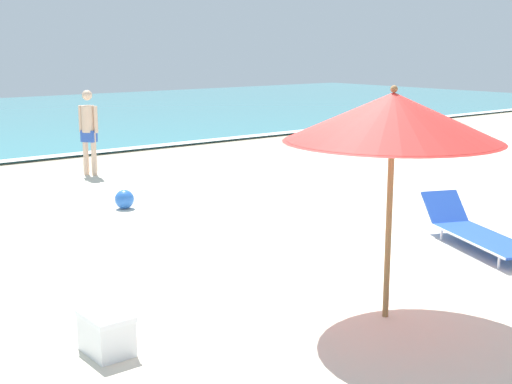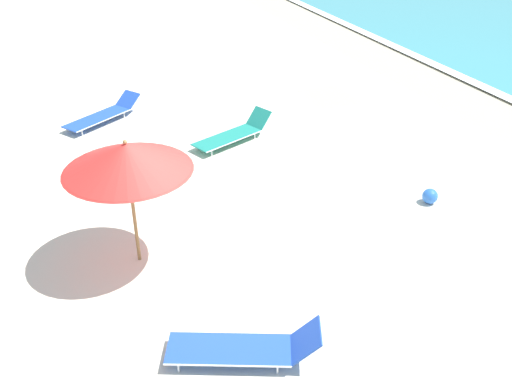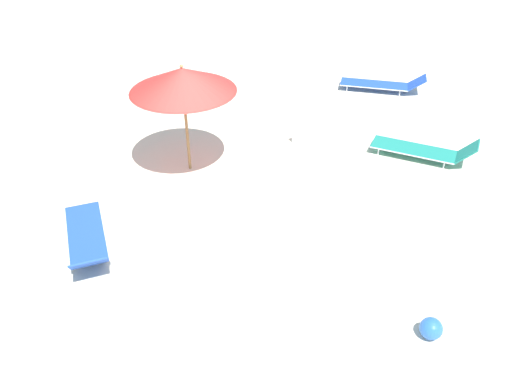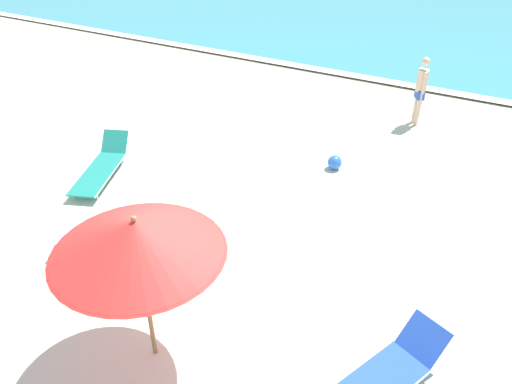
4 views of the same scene
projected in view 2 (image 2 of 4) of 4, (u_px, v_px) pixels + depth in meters
ground_plane at (218, 262)px, 10.09m from camera, size 60.00×60.00×0.16m
beach_umbrella at (127, 158)px, 9.03m from camera, size 2.11×2.11×2.30m
sun_lounger_beside_umbrella at (234, 133)px, 14.17m from camera, size 1.38×2.26×0.59m
sun_lounger_near_water_left at (103, 114)px, 15.28m from camera, size 1.77×2.27×0.51m
sun_lounger_near_water_right at (245, 347)px, 7.91m from camera, size 1.40×2.20×0.58m
beach_ball at (430, 196)px, 11.61m from camera, size 0.32×0.32×0.32m
cooler_box at (159, 175)px, 12.32m from camera, size 0.36×0.50×0.37m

